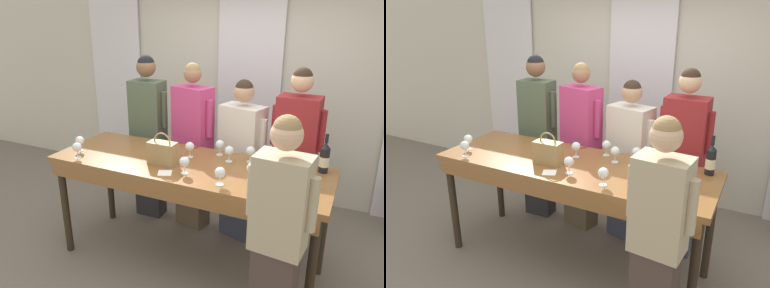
% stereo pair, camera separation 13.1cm
% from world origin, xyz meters
% --- Properties ---
extents(ground_plane, '(18.00, 18.00, 0.00)m').
position_xyz_m(ground_plane, '(0.00, 0.00, 0.00)').
color(ground_plane, '#70665B').
extents(wall_back, '(12.00, 0.06, 2.80)m').
position_xyz_m(wall_back, '(0.00, 1.79, 1.40)').
color(wall_back, beige).
rests_on(wall_back, ground_plane).
extents(curtain_panel_left, '(0.81, 0.03, 2.69)m').
position_xyz_m(curtain_panel_left, '(-1.99, 1.73, 1.34)').
color(curtain_panel_left, white).
rests_on(curtain_panel_left, ground_plane).
extents(curtain_panel_center, '(0.81, 0.03, 2.69)m').
position_xyz_m(curtain_panel_center, '(0.00, 1.73, 1.34)').
color(curtain_panel_center, white).
rests_on(curtain_panel_center, ground_plane).
extents(tasting_bar, '(2.49, 0.86, 1.04)m').
position_xyz_m(tasting_bar, '(0.00, -0.03, 0.93)').
color(tasting_bar, brown).
rests_on(tasting_bar, ground_plane).
extents(wine_bottle, '(0.08, 0.08, 0.33)m').
position_xyz_m(wine_bottle, '(1.11, 0.30, 1.16)').
color(wine_bottle, black).
rests_on(wine_bottle, tasting_bar).
extents(handbag, '(0.25, 0.13, 0.29)m').
position_xyz_m(handbag, '(-0.19, -0.11, 1.14)').
color(handbag, '#997A4C').
rests_on(handbag, tasting_bar).
extents(wine_glass_front_left, '(0.08, 0.08, 0.15)m').
position_xyz_m(wine_glass_front_left, '(0.49, 0.26, 1.14)').
color(wine_glass_front_left, white).
rests_on(wine_glass_front_left, tasting_bar).
extents(wine_glass_front_mid, '(0.08, 0.08, 0.15)m').
position_xyz_m(wine_glass_front_mid, '(-0.97, -0.32, 1.14)').
color(wine_glass_front_mid, white).
rests_on(wine_glass_front_mid, tasting_bar).
extents(wine_glass_front_right, '(0.08, 0.08, 0.15)m').
position_xyz_m(wine_glass_front_right, '(0.62, -0.12, 1.14)').
color(wine_glass_front_right, white).
rests_on(wine_glass_front_right, tasting_bar).
extents(wine_glass_center_left, '(0.08, 0.08, 0.15)m').
position_xyz_m(wine_glass_center_left, '(0.32, 0.18, 1.14)').
color(wine_glass_center_left, white).
rests_on(wine_glass_center_left, tasting_bar).
extents(wine_glass_center_mid, '(0.08, 0.08, 0.15)m').
position_xyz_m(wine_glass_center_mid, '(0.18, 0.30, 1.14)').
color(wine_glass_center_mid, white).
rests_on(wine_glass_center_mid, tasting_bar).
extents(wine_glass_center_right, '(0.08, 0.08, 0.15)m').
position_xyz_m(wine_glass_center_right, '(0.08, -0.22, 1.14)').
color(wine_glass_center_right, white).
rests_on(wine_glass_center_right, tasting_bar).
extents(wine_glass_back_left, '(0.08, 0.08, 0.15)m').
position_xyz_m(wine_glass_back_left, '(-0.05, 0.13, 1.14)').
color(wine_glass_back_left, white).
rests_on(wine_glass_back_left, tasting_bar).
extents(wine_glass_back_mid, '(0.08, 0.08, 0.15)m').
position_xyz_m(wine_glass_back_mid, '(0.72, -0.13, 1.14)').
color(wine_glass_back_mid, white).
rests_on(wine_glass_back_mid, tasting_bar).
extents(wine_glass_back_right, '(0.08, 0.08, 0.15)m').
position_xyz_m(wine_glass_back_right, '(-1.07, -0.17, 1.14)').
color(wine_glass_back_right, white).
rests_on(wine_glass_back_right, tasting_bar).
extents(wine_glass_near_host, '(0.08, 0.08, 0.15)m').
position_xyz_m(wine_glass_near_host, '(0.83, 0.22, 1.14)').
color(wine_glass_near_host, white).
rests_on(wine_glass_near_host, tasting_bar).
extents(wine_glass_by_bottle, '(0.08, 0.08, 0.15)m').
position_xyz_m(wine_glass_by_bottle, '(-0.34, 0.08, 1.14)').
color(wine_glass_by_bottle, white).
rests_on(wine_glass_by_bottle, tasting_bar).
extents(wine_glass_by_handbag, '(0.08, 0.08, 0.15)m').
position_xyz_m(wine_glass_by_handbag, '(0.42, -0.29, 1.14)').
color(wine_glass_by_handbag, white).
rests_on(wine_glass_by_handbag, tasting_bar).
extents(napkin, '(0.15, 0.15, 0.00)m').
position_xyz_m(napkin, '(-0.07, -0.29, 1.04)').
color(napkin, white).
rests_on(napkin, tasting_bar).
extents(pen, '(0.08, 0.12, 0.01)m').
position_xyz_m(pen, '(-0.11, 0.34, 1.04)').
color(pen, maroon).
rests_on(pen, tasting_bar).
extents(guest_olive_jacket, '(0.48, 0.25, 1.88)m').
position_xyz_m(guest_olive_jacket, '(-0.81, 0.65, 0.98)').
color(guest_olive_jacket, '#28282D').
rests_on(guest_olive_jacket, ground_plane).
extents(guest_pink_top, '(0.51, 0.33, 1.83)m').
position_xyz_m(guest_pink_top, '(-0.26, 0.65, 0.93)').
color(guest_pink_top, brown).
rests_on(guest_pink_top, ground_plane).
extents(guest_cream_sweater, '(0.53, 0.34, 1.70)m').
position_xyz_m(guest_cream_sweater, '(0.28, 0.65, 0.86)').
color(guest_cream_sweater, '#383D51').
rests_on(guest_cream_sweater, ground_plane).
extents(guest_striped_shirt, '(0.50, 0.27, 1.85)m').
position_xyz_m(guest_striped_shirt, '(0.82, 0.65, 0.95)').
color(guest_striped_shirt, '#383D51').
rests_on(guest_striped_shirt, ground_plane).
extents(host_pouring, '(0.46, 0.26, 1.74)m').
position_xyz_m(host_pouring, '(0.96, -0.62, 0.91)').
color(host_pouring, '#473833').
rests_on(host_pouring, ground_plane).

